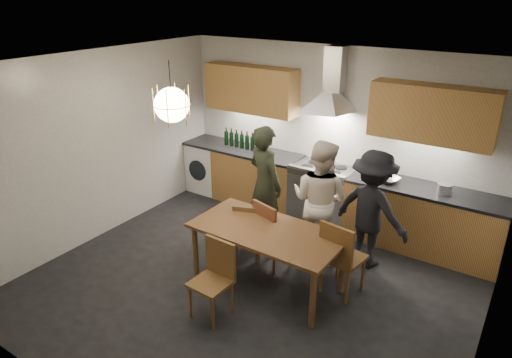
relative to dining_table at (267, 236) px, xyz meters
The scene contains 17 objects.
ground 0.69m from the dining_table, 147.00° to the right, with size 5.00×5.00×0.00m, color black.
room_shell 1.06m from the dining_table, 147.00° to the right, with size 5.02×4.52×2.61m.
counter_run 1.86m from the dining_table, 94.38° to the left, with size 5.00×0.62×0.90m.
range_stove 1.86m from the dining_table, 95.13° to the left, with size 0.90×0.60×0.92m.
wall_fixtures 2.31m from the dining_table, 94.82° to the left, with size 4.30×0.54×1.10m.
pendant_lamp 1.86m from the dining_table, 169.92° to the right, with size 0.43×0.43×0.70m.
dining_table is the anchor object (origin of this frame).
chair_back_left 0.62m from the dining_table, 145.78° to the left, with size 0.47×0.47×0.81m.
chair_back_mid 0.42m from the dining_table, 116.41° to the left, with size 0.51×0.51×0.91m.
chair_back_right 0.85m from the dining_table, 19.35° to the left, with size 0.49×0.49×0.95m.
chair_front 0.78m from the dining_table, 104.56° to the right, with size 0.41×0.41×0.87m.
person_left 1.14m from the dining_table, 123.53° to the left, with size 0.61×0.40×1.66m, color black.
person_mid 0.97m from the dining_table, 77.56° to the left, with size 0.78×0.61×1.61m, color #F1E2CE.
person_right 1.40m from the dining_table, 52.83° to the left, with size 1.00×0.57×1.54m, color black.
mixing_bowl 1.98m from the dining_table, 65.38° to the left, with size 0.29×0.29×0.07m, color #BDBCC0.
stock_pot 2.38m from the dining_table, 49.67° to the left, with size 0.19×0.19×0.13m, color #B9B9BC.
wine_bottles 2.48m from the dining_table, 130.68° to the left, with size 0.80×0.07×0.29m.
Camera 1 is at (2.59, -3.83, 3.33)m, focal length 32.00 mm.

